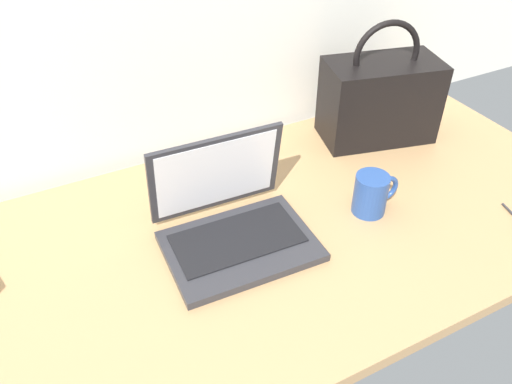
{
  "coord_description": "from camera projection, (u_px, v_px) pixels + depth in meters",
  "views": [
    {
      "loc": [
        -0.43,
        -0.74,
        0.8
      ],
      "look_at": [
        -0.05,
        0.0,
        0.15
      ],
      "focal_mm": 36.09,
      "sensor_mm": 36.0,
      "label": 1
    }
  ],
  "objects": [
    {
      "name": "desk",
      "position": [
        276.0,
        233.0,
        1.16
      ],
      "size": [
        1.6,
        0.76,
        0.03
      ],
      "color": "tan",
      "rests_on": "ground"
    },
    {
      "name": "laptop",
      "position": [
        232.0,
        221.0,
        1.1
      ],
      "size": [
        0.32,
        0.27,
        0.22
      ],
      "color": "#2D2D33",
      "rests_on": "desk"
    },
    {
      "name": "handbag",
      "position": [
        379.0,
        98.0,
        1.39
      ],
      "size": [
        0.33,
        0.23,
        0.33
      ],
      "color": "black",
      "rests_on": "desk"
    },
    {
      "name": "coffee_mug",
      "position": [
        372.0,
        193.0,
        1.17
      ],
      "size": [
        0.12,
        0.08,
        0.1
      ],
      "color": "#26478C",
      "rests_on": "desk"
    }
  ]
}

